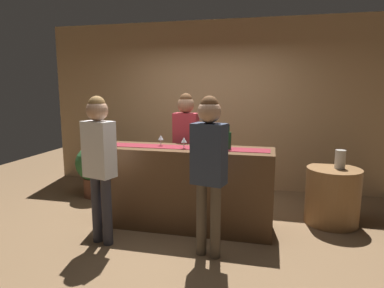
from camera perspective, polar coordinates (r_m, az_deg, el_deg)
name	(u,v)px	position (r m, az deg, el deg)	size (l,w,h in m)	color
ground_plane	(184,226)	(4.45, -1.32, -13.78)	(10.00, 10.00, 0.00)	brown
back_wall	(211,106)	(5.95, 3.30, 6.53)	(6.00, 0.12, 2.90)	tan
bar_counter	(184,187)	(4.28, -1.35, -7.43)	(2.21, 0.60, 1.03)	#543821
counter_runner_cloth	(184,147)	(4.15, -1.38, -0.58)	(2.10, 0.28, 0.01)	maroon
wine_bottle_green	(228,140)	(4.04, 6.21, 0.66)	(0.07, 0.07, 0.30)	#194723
wine_bottle_amber	(214,139)	(4.13, 3.74, 0.89)	(0.07, 0.07, 0.30)	brown
wine_glass_near_customer	(184,140)	(4.06, -1.38, 0.64)	(0.07, 0.07, 0.14)	silver
wine_glass_mid_counter	(161,138)	(4.27, -5.35, 1.05)	(0.07, 0.07, 0.14)	silver
bartender	(186,139)	(4.74, -1.04, 0.84)	(0.35, 0.24, 1.69)	#26262B
customer_sipping	(209,160)	(3.40, 2.90, -2.68)	(0.38, 0.27, 1.69)	brown
customer_browsing	(99,155)	(3.83, -15.56, -1.74)	(0.38, 0.29, 1.68)	#33333D
round_side_table	(332,196)	(4.78, 22.84, -8.17)	(0.68, 0.68, 0.74)	olive
vase_on_side_table	(340,159)	(4.69, 23.96, -2.39)	(0.13, 0.13, 0.24)	#B7B2A8
potted_plant_tall	(94,167)	(5.67, -16.37, -3.81)	(0.58, 0.58, 0.85)	brown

